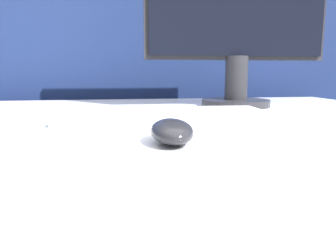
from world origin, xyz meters
TOP-DOWN VIEW (x-y plane):
  - partition_panel at (0.00, 0.70)m, footprint 5.00×0.03m
  - computer_mouse_near at (-0.01, -0.21)m, footprint 0.07×0.12m
  - keyboard at (0.01, -0.00)m, footprint 0.44×0.16m
  - monitor at (0.26, 0.26)m, footprint 0.54×0.20m

SIDE VIEW (x-z plane):
  - partition_panel at x=0.00m, z-range 0.00..1.40m
  - keyboard at x=0.01m, z-range 0.71..0.73m
  - computer_mouse_near at x=-0.01m, z-range 0.71..0.75m
  - monitor at x=0.26m, z-range 0.74..1.28m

